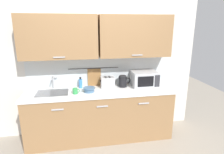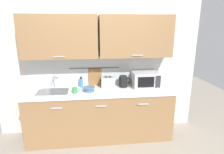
# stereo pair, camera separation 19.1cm
# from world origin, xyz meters

# --- Properties ---
(ground) EXTENTS (8.00, 8.00, 0.00)m
(ground) POSITION_xyz_m (0.00, 0.00, 0.00)
(ground) COLOR #9E9384
(counter_unit) EXTENTS (2.53, 0.64, 0.90)m
(counter_unit) POSITION_xyz_m (-0.01, 0.30, 0.46)
(counter_unit) COLOR #997047
(counter_unit) RESTS_ON ground
(back_wall_assembly) EXTENTS (3.70, 0.41, 2.50)m
(back_wall_assembly) POSITION_xyz_m (-0.00, 0.53, 1.52)
(back_wall_assembly) COLOR silver
(back_wall_assembly) RESTS_ON ground
(sink_faucet) EXTENTS (0.09, 0.17, 0.22)m
(sink_faucet) POSITION_xyz_m (-0.79, 0.53, 1.04)
(sink_faucet) COLOR #B2B5BA
(sink_faucet) RESTS_ON counter_unit
(microwave) EXTENTS (0.46, 0.35, 0.27)m
(microwave) POSITION_xyz_m (0.83, 0.41, 1.04)
(microwave) COLOR silver
(microwave) RESTS_ON counter_unit
(electric_kettle) EXTENTS (0.23, 0.16, 0.21)m
(electric_kettle) POSITION_xyz_m (0.44, 0.43, 1.00)
(electric_kettle) COLOR black
(electric_kettle) RESTS_ON counter_unit
(dish_soap_bottle) EXTENTS (0.06, 0.06, 0.20)m
(dish_soap_bottle) POSITION_xyz_m (-0.32, 0.50, 0.99)
(dish_soap_bottle) COLOR #3F8CD8
(dish_soap_bottle) RESTS_ON counter_unit
(mug_near_sink) EXTENTS (0.12, 0.08, 0.09)m
(mug_near_sink) POSITION_xyz_m (-0.41, 0.21, 0.95)
(mug_near_sink) COLOR green
(mug_near_sink) RESTS_ON counter_unit
(mixing_bowl) EXTENTS (0.21, 0.21, 0.08)m
(mixing_bowl) POSITION_xyz_m (-0.19, 0.26, 0.94)
(mixing_bowl) COLOR #4C7093
(mixing_bowl) RESTS_ON counter_unit
(toaster) EXTENTS (0.26, 0.17, 0.19)m
(toaster) POSITION_xyz_m (0.16, 0.45, 1.00)
(toaster) COLOR #B7BABF
(toaster) RESTS_ON counter_unit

